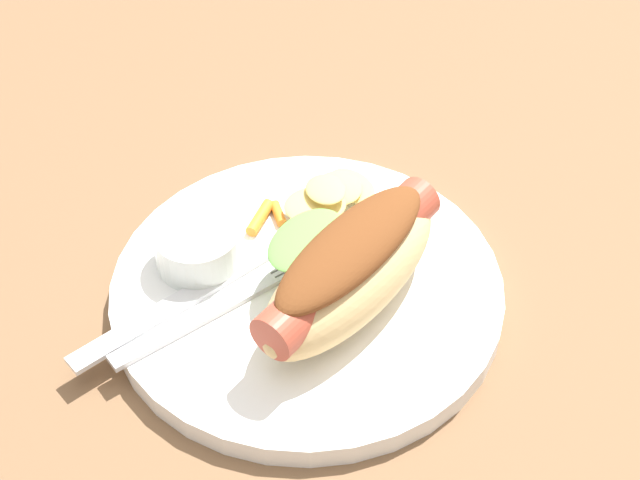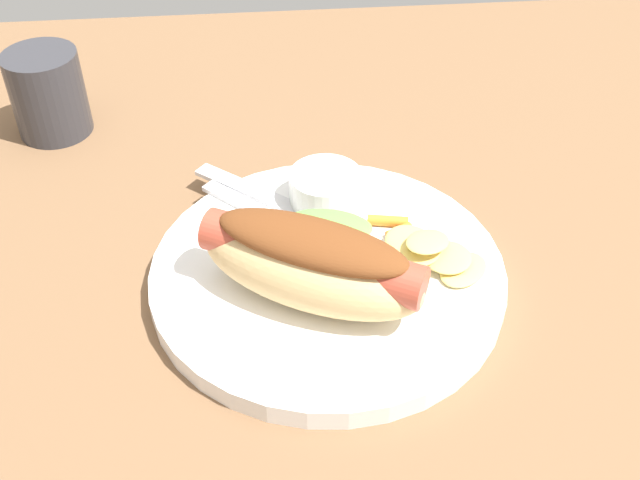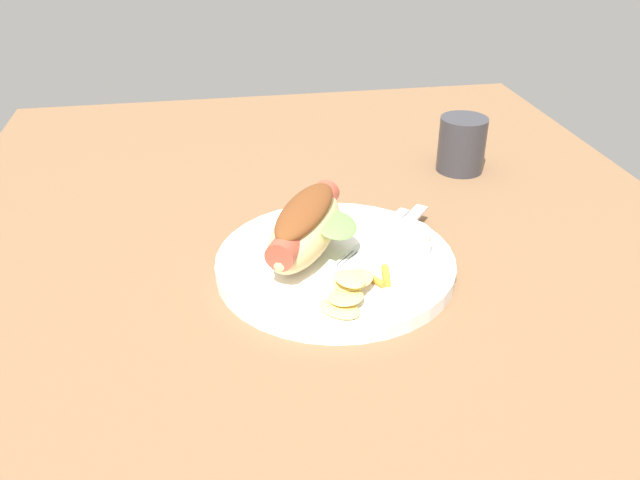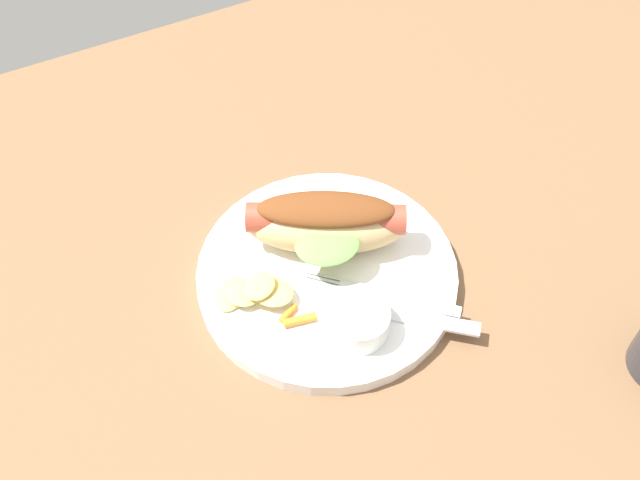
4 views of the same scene
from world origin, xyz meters
TOP-DOWN VIEW (x-y plane):
  - ground_plane at (0.00, 0.00)cm, footprint 120.00×90.00cm
  - plate at (-0.65, 0.39)cm, footprint 25.03×25.03cm
  - hot_dog at (0.68, 2.88)cm, footprint 16.24×12.31cm
  - sauce_ramekin at (-1.20, -7.20)cm, footprint 5.53×5.53cm
  - fork at (2.79, -5.25)cm, footprint 11.57×10.96cm
  - knife at (2.48, -7.43)cm, footprint 12.93×10.93cm
  - chips_pile at (-8.25, 0.36)cm, footprint 8.37×7.19cm
  - carrot_garnish at (-5.78, -3.78)cm, footprint 3.29×2.58cm

SIDE VIEW (x-z plane):
  - ground_plane at x=0.00cm, z-range -1.80..0.00cm
  - plate at x=-0.65cm, z-range 0.00..1.60cm
  - knife at x=2.48cm, z-range 1.60..1.96cm
  - fork at x=2.79cm, z-range 1.60..2.00cm
  - carrot_garnish at x=-5.78cm, z-range 1.58..2.39cm
  - chips_pile at x=-8.25cm, z-range 1.45..3.63cm
  - sauce_ramekin at x=-1.20cm, z-range 1.60..4.34cm
  - hot_dog at x=0.68cm, z-range 1.86..7.93cm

